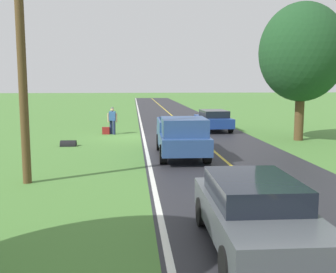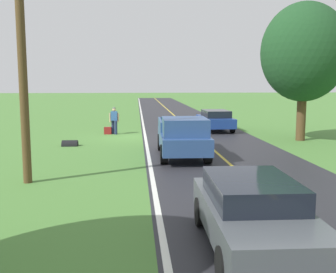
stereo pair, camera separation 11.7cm
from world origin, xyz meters
name	(u,v)px [view 1 (the left image)]	position (x,y,z in m)	size (l,w,h in m)	color
ground_plane	(127,137)	(0.00, 0.00, 0.00)	(200.00, 200.00, 0.00)	#4C7F38
road_surface	(197,136)	(-4.27, 0.00, 0.00)	(6.85, 120.00, 0.00)	#28282D
lane_edge_line	(144,137)	(-1.03, 0.00, 0.01)	(0.16, 117.60, 0.00)	silver
lane_centre_line	(197,136)	(-4.27, 0.00, 0.01)	(0.14, 117.60, 0.00)	gold
hitchhiker_walking	(112,119)	(0.91, -1.58, 0.98)	(0.62, 0.53, 1.75)	navy
suitcase_carried	(106,131)	(1.34, -1.53, 0.23)	(0.20, 0.46, 0.47)	maroon
pickup_truck_passing	(182,136)	(-2.53, 6.72, 0.97)	(2.19, 5.44, 1.82)	#2D4C84
tree_far_side_near	(302,53)	(-9.85, 2.08, 4.95)	(4.77, 4.77, 7.71)	brown
sedan_ahead_same_lane	(255,212)	(-2.79, 16.69, 0.75)	(2.00, 4.44, 1.41)	#4C5156
sedan_near_oncoming	(213,120)	(-5.90, -2.92, 0.75)	(2.04, 4.46, 1.41)	navy
utility_pole_roadside	(21,52)	(3.13, 10.87, 4.26)	(0.28, 0.28, 8.51)	brown
drainage_culvert	(68,146)	(2.99, 3.08, 0.00)	(0.60, 0.60, 0.80)	black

